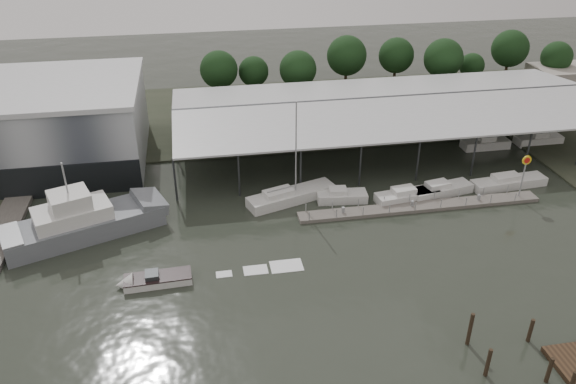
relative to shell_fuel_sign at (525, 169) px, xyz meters
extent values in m
plane|color=#272C24|center=(-27.00, -9.99, -3.93)|extent=(200.00, 200.00, 0.00)
cube|color=#343729|center=(-27.00, 32.01, -3.83)|extent=(140.00, 30.00, 0.30)
cube|color=#9CA1A6|center=(-55.00, 20.01, 1.07)|extent=(24.00, 20.00, 10.00)
cube|color=black|center=(-55.00, 9.96, -1.93)|extent=(24.00, 0.30, 4.00)
cube|color=#BBBDBF|center=(-55.00, 20.01, 6.27)|extent=(24.50, 20.50, 0.60)
cube|color=#2D3032|center=(-10.00, 18.01, 2.84)|extent=(58.00, 0.40, 0.30)
cylinder|color=#2D3032|center=(-39.00, 6.51, -1.18)|extent=(0.24, 0.24, 5.50)
cylinder|color=#2D3032|center=(-39.00, 29.51, -1.18)|extent=(0.24, 0.24, 5.50)
cylinder|color=#2D3032|center=(19.00, 29.51, -1.18)|extent=(0.24, 0.24, 5.50)
cube|color=#646058|center=(-57.00, 4.01, -3.68)|extent=(3.00, 18.00, 0.50)
cube|color=#646058|center=(-12.00, 0.01, -3.73)|extent=(28.00, 2.00, 0.40)
cylinder|color=gray|center=(-25.00, -0.89, -3.13)|extent=(0.10, 0.10, 1.20)
cylinder|color=gray|center=(1.00, 0.91, -3.13)|extent=(0.10, 0.10, 1.20)
cube|color=gray|center=(-13.00, 0.01, -3.23)|extent=(0.30, 0.30, 0.70)
cylinder|color=gray|center=(0.00, 0.01, -1.43)|extent=(0.16, 0.16, 5.00)
cylinder|color=yellow|center=(0.00, 0.01, 1.07)|extent=(1.10, 0.12, 1.10)
cylinder|color=red|center=(0.00, -0.06, 1.07)|extent=(0.70, 0.05, 0.70)
cube|color=gray|center=(28.00, 35.01, -1.93)|extent=(10.00, 8.00, 4.00)
cube|color=slate|center=(-48.38, 1.06, -3.03)|extent=(16.52, 10.22, 2.40)
cube|color=slate|center=(-41.88, 3.51, -2.03)|extent=(4.52, 5.52, 1.76)
cube|color=silver|center=(-49.26, 0.72, -1.24)|extent=(8.39, 6.47, 1.80)
cube|color=silver|center=(-49.26, 0.72, 0.47)|extent=(4.79, 4.63, 1.61)
cylinder|color=gray|center=(-49.26, 0.72, 2.87)|extent=(0.18, 0.18, 3.50)
cube|color=gray|center=(-54.87, -1.40, -1.72)|extent=(3.46, 5.12, 0.15)
cube|color=silver|center=(-25.98, 4.26, -3.43)|extent=(10.83, 5.80, 1.40)
cube|color=silver|center=(-27.58, 3.72, -2.53)|extent=(3.77, 2.77, 0.80)
cylinder|color=gray|center=(-25.48, 4.42, 2.47)|extent=(0.16, 0.16, 11.03)
cylinder|color=gray|center=(-27.28, 3.82, -2.03)|extent=(3.36, 1.22, 0.12)
cube|color=silver|center=(-40.78, -8.59, -3.58)|extent=(6.15, 2.25, 0.90)
cone|color=silver|center=(-43.75, -8.71, -3.58)|extent=(1.68, 2.07, 2.00)
cube|color=black|center=(-40.78, -8.59, -3.18)|extent=(6.15, 2.31, 0.12)
cube|color=#2D3032|center=(-41.26, -8.61, -2.93)|extent=(1.26, 1.45, 0.50)
cube|color=white|center=(-34.74, -8.34, -3.91)|extent=(2.30, 1.50, 0.04)
cube|color=white|center=(-31.75, -8.21, -3.91)|extent=(3.10, 2.00, 0.04)
cube|color=white|center=(-28.75, -8.09, -3.91)|extent=(3.90, 2.50, 0.04)
cube|color=silver|center=(-20.28, 3.24, -3.43)|extent=(5.91, 2.74, 1.10)
cube|color=silver|center=(-20.78, 3.24, -2.63)|extent=(2.15, 1.79, 0.70)
cube|color=silver|center=(-12.82, 2.03, -3.43)|extent=(7.73, 3.18, 1.10)
cube|color=silver|center=(-13.32, 2.03, -2.63)|extent=(2.82, 1.94, 0.70)
cube|color=silver|center=(-8.43, 2.65, -3.43)|extent=(7.96, 3.68, 1.10)
cube|color=silver|center=(-8.93, 2.65, -2.63)|extent=(2.95, 2.11, 0.70)
cube|color=silver|center=(0.39, 3.01, -3.43)|extent=(9.50, 2.99, 1.10)
cube|color=silver|center=(-0.11, 3.01, -2.63)|extent=(3.39, 1.88, 0.70)
cylinder|color=#2E2317|center=(-12.35, -25.42, -3.06)|extent=(0.32, 0.32, 2.92)
cylinder|color=#2E2317|center=(-16.47, -24.07, -2.94)|extent=(0.32, 0.32, 3.17)
cylinder|color=#2E2317|center=(-16.34, -20.80, -2.68)|extent=(0.32, 0.32, 3.70)
cylinder|color=#2E2317|center=(-11.39, -21.34, -3.12)|extent=(0.32, 0.32, 2.82)
cylinder|color=black|center=(-31.75, 37.30, -1.77)|extent=(0.50, 0.50, 4.31)
sphere|color=#1C3D19|center=(-31.75, 37.30, 2.11)|extent=(6.03, 6.03, 6.03)
cylinder|color=black|center=(-26.00, 38.92, -2.16)|extent=(0.50, 0.50, 3.54)
sphere|color=#1C3D19|center=(-26.00, 38.92, 1.02)|extent=(4.95, 4.95, 4.95)
cylinder|color=black|center=(-19.22, 35.52, -1.80)|extent=(0.50, 0.50, 4.26)
sphere|color=#1C3D19|center=(-19.22, 35.52, 2.03)|extent=(5.96, 5.96, 5.96)
cylinder|color=black|center=(-10.11, 39.41, -1.54)|extent=(0.50, 0.50, 4.77)
sphere|color=#1C3D19|center=(-10.11, 39.41, 2.76)|extent=(6.68, 6.68, 6.68)
cylinder|color=black|center=(-1.01, 40.25, -1.76)|extent=(0.50, 0.50, 4.33)
sphere|color=#1C3D19|center=(-1.01, 40.25, 2.13)|extent=(6.06, 6.06, 6.06)
cylinder|color=black|center=(5.51, 35.55, -1.60)|extent=(0.50, 0.50, 4.65)
sphere|color=#1C3D19|center=(5.51, 35.55, 2.59)|extent=(6.52, 6.52, 6.52)
cylinder|color=black|center=(12.07, 37.82, -2.39)|extent=(0.50, 0.50, 3.07)
sphere|color=#1C3D19|center=(12.07, 37.82, 0.37)|extent=(4.30, 4.30, 4.30)
cylinder|color=black|center=(19.84, 39.63, -1.62)|extent=(0.50, 0.50, 4.62)
sphere|color=#1C3D19|center=(19.84, 39.63, 2.54)|extent=(6.46, 6.46, 6.46)
cylinder|color=black|center=(27.31, 36.75, -2.01)|extent=(0.50, 0.50, 3.84)
sphere|color=#1C3D19|center=(27.31, 36.75, 1.45)|extent=(5.37, 5.37, 5.37)
camera|label=1|loc=(-36.24, -51.03, 28.33)|focal=35.00mm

